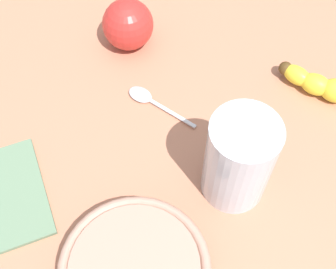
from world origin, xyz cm
name	(u,v)px	position (x,y,z in cm)	size (l,w,h in cm)	color
wooden_tabletop	(175,132)	(0.00, 0.00, 1.50)	(120.00, 120.00, 3.00)	#B87659
smoothie_glass	(238,161)	(2.85, 10.95, 9.24)	(7.91, 7.91, 12.93)	silver
apple_fruit	(128,25)	(-8.21, -14.61, 6.79)	(7.57, 7.57, 7.57)	red
teaspoon	(144,97)	(-1.16, -6.23, 3.40)	(2.46, 11.22, 0.80)	silver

